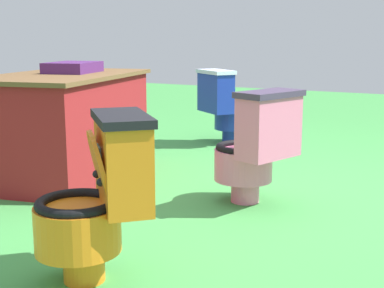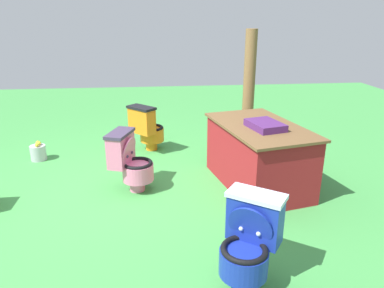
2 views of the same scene
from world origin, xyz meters
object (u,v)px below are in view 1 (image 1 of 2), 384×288
at_px(toilet_blue, 225,106).
at_px(toilet_orange, 99,197).
at_px(vendor_table, 64,124).
at_px(toilet_pink, 255,146).

bearing_deg(toilet_blue, toilet_orange, -39.45).
bearing_deg(vendor_table, toilet_pink, -90.64).
bearing_deg(toilet_pink, toilet_orange, -169.23).
relative_size(toilet_orange, vendor_table, 0.45).
relative_size(toilet_orange, toilet_blue, 1.00).
bearing_deg(toilet_orange, vendor_table, 0.78).
xyz_separation_m(toilet_orange, toilet_blue, (3.03, 0.80, 0.00)).
bearing_deg(toilet_pink, toilet_blue, 48.99).
height_order(toilet_pink, toilet_orange, same).
bearing_deg(toilet_orange, toilet_blue, -29.80).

